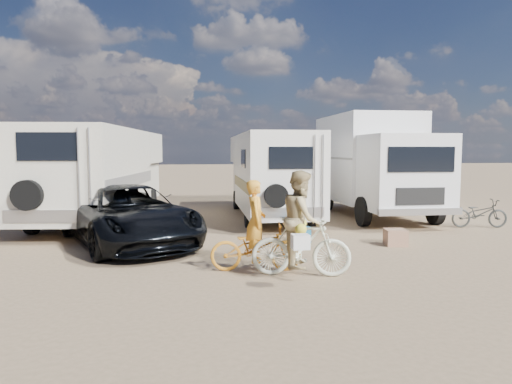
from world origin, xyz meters
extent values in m
plane|color=#8F7455|center=(0.00, 0.00, 0.00)|extent=(140.00, 140.00, 0.00)
imported|color=black|center=(-3.92, 3.17, 0.72)|extent=(4.20, 5.68, 1.43)
imported|color=orange|center=(-1.26, 0.20, 0.45)|extent=(1.78, 0.82, 0.90)
imported|color=beige|center=(-0.51, -0.31, 0.54)|extent=(1.87, 0.98, 1.08)
imported|color=orange|center=(-1.26, 0.20, 0.77)|extent=(0.44, 0.61, 1.55)
imported|color=tan|center=(-0.51, -0.31, 0.87)|extent=(0.87, 1.00, 1.75)
imported|color=#292C29|center=(6.08, 4.01, 0.42)|extent=(1.69, 0.86, 0.85)
cube|color=#195B7C|center=(0.24, 2.68, 0.20)|extent=(0.58, 0.49, 0.40)
cube|color=#9C6E53|center=(2.45, 1.99, 0.19)|extent=(0.56, 0.56, 0.39)
camera|label=1|loc=(-2.65, -8.31, 2.27)|focal=32.45mm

